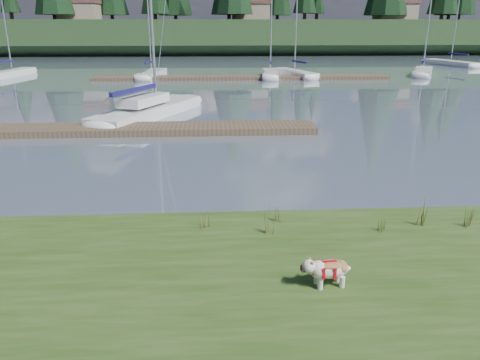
{
  "coord_description": "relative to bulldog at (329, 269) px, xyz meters",
  "views": [
    {
      "loc": [
        -0.63,
        -12.01,
        4.68
      ],
      "look_at": [
        0.04,
        -0.5,
        0.82
      ],
      "focal_mm": 35.0,
      "sensor_mm": 36.0,
      "label": 1
    }
  ],
  "objects": [
    {
      "name": "sailboat_bg_0",
      "position": [
        -20.6,
        39.58,
        -0.35
      ],
      "size": [
        2.53,
        6.86,
        9.9
      ],
      "rotation": [
        0.0,
        0.0,
        1.39
      ],
      "color": "silver",
      "rests_on": "ground"
    },
    {
      "name": "weed_5",
      "position": [
        3.78,
        2.31,
        -0.05
      ],
      "size": [
        0.17,
        0.14,
        0.65
      ],
      "color": "#475B23",
      "rests_on": "bank"
    },
    {
      "name": "weed_3",
      "position": [
        -2.17,
        2.55,
        -0.12
      ],
      "size": [
        0.17,
        0.14,
        0.48
      ],
      "color": "#475B23",
      "rests_on": "bank"
    },
    {
      "name": "sailboat_main",
      "position": [
        -5.02,
        18.43,
        -0.26
      ],
      "size": [
        5.71,
        9.55,
        13.77
      ],
      "rotation": [
        0.0,
        0.0,
        1.14
      ],
      "color": "silver",
      "rests_on": "ground"
    },
    {
      "name": "sailboat_bg_2",
      "position": [
        3.45,
        37.05,
        -0.34
      ],
      "size": [
        2.12,
        7.09,
        10.59
      ],
      "rotation": [
        0.0,
        0.0,
        1.46
      ],
      "color": "silver",
      "rests_on": "ground"
    },
    {
      "name": "sailboat_bg_4",
      "position": [
        18.53,
        38.21,
        -0.35
      ],
      "size": [
        4.79,
        7.62,
        11.45
      ],
      "rotation": [
        0.0,
        0.0,
        1.11
      ],
      "color": "silver",
      "rests_on": "ground"
    },
    {
      "name": "sailboat_bg_5",
      "position": [
        25.88,
        48.56,
        -0.36
      ],
      "size": [
        3.88,
        8.9,
        12.42
      ],
      "rotation": [
        0.0,
        0.0,
        1.83
      ],
      "color": "silver",
      "rests_on": "ground"
    },
    {
      "name": "weed_4",
      "position": [
        1.71,
        2.17,
        -0.16
      ],
      "size": [
        0.17,
        0.14,
        0.4
      ],
      "color": "#475B23",
      "rests_on": "bank"
    },
    {
      "name": "weed_1",
      "position": [
        -0.47,
        2.81,
        -0.14
      ],
      "size": [
        0.17,
        0.14,
        0.44
      ],
      "color": "#475B23",
      "rests_on": "bank"
    },
    {
      "name": "ground",
      "position": [
        -1.31,
        34.97,
        -0.68
      ],
      "size": [
        200.0,
        200.0,
        0.0
      ],
      "primitive_type": "plane",
      "color": "slate",
      "rests_on": "ground"
    },
    {
      "name": "ridge",
      "position": [
        -1.31,
        77.97,
        1.82
      ],
      "size": [
        200.0,
        20.0,
        5.0
      ],
      "primitive_type": "cube",
      "color": "black",
      "rests_on": "ground"
    },
    {
      "name": "house_2",
      "position": [
        28.69,
        73.97,
        6.64
      ],
      "size": [
        6.3,
        5.3,
        4.65
      ],
      "color": "gray",
      "rests_on": "ridge"
    },
    {
      "name": "house_0",
      "position": [
        -23.31,
        74.97,
        6.64
      ],
      "size": [
        6.3,
        5.3,
        4.65
      ],
      "color": "gray",
      "rests_on": "ridge"
    },
    {
      "name": "weed_0",
      "position": [
        -0.76,
        2.2,
        -0.03
      ],
      "size": [
        0.17,
        0.14,
        0.7
      ],
      "color": "#475B23",
      "rests_on": "bank"
    },
    {
      "name": "house_1",
      "position": [
        4.69,
        75.97,
        6.64
      ],
      "size": [
        6.3,
        5.3,
        4.65
      ],
      "color": "gray",
      "rests_on": "ridge"
    },
    {
      "name": "sailboat_bg_3",
      "position": [
        5.51,
        37.51,
        -0.35
      ],
      "size": [
        3.72,
        7.57,
        11.06
      ],
      "rotation": [
        0.0,
        0.0,
        1.89
      ],
      "color": "silver",
      "rests_on": "ground"
    },
    {
      "name": "mud_lip",
      "position": [
        -1.31,
        3.37,
        -0.61
      ],
      "size": [
        60.0,
        0.5,
        0.14
      ],
      "primitive_type": "cube",
      "color": "#33281C",
      "rests_on": "ground"
    },
    {
      "name": "dock_far",
      "position": [
        0.69,
        34.97,
        -0.53
      ],
      "size": [
        26.0,
        2.2,
        0.3
      ],
      "primitive_type": "cube",
      "color": "#4C3D2C",
      "rests_on": "ground"
    },
    {
      "name": "sailboat_bg_1",
      "position": [
        -7.38,
        37.57,
        -0.35
      ],
      "size": [
        2.28,
        7.5,
        11.08
      ],
      "rotation": [
        0.0,
        0.0,
        1.46
      ],
      "color": "silver",
      "rests_on": "ground"
    },
    {
      "name": "weed_2",
      "position": [
        2.75,
        2.38,
        -0.03
      ],
      "size": [
        0.17,
        0.14,
        0.71
      ],
      "color": "#475B23",
      "rests_on": "bank"
    },
    {
      "name": "bulldog",
      "position": [
        0.0,
        0.0,
        0.0
      ],
      "size": [
        0.88,
        0.42,
        0.52
      ],
      "rotation": [
        0.0,
        0.0,
        3.26
      ],
      "color": "silver",
      "rests_on": "bank"
    },
    {
      "name": "dock_near",
      "position": [
        -5.31,
        13.97,
        -0.53
      ],
      "size": [
        16.0,
        2.0,
        0.3
      ],
      "primitive_type": "cube",
      "color": "#4C3D2C",
      "rests_on": "ground"
    },
    {
      "name": "bank",
      "position": [
        -1.31,
        -1.03,
        -0.5
      ],
      "size": [
        60.0,
        9.0,
        0.35
      ],
      "primitive_type": "cube",
      "color": "#324C1C",
      "rests_on": "ground"
    }
  ]
}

